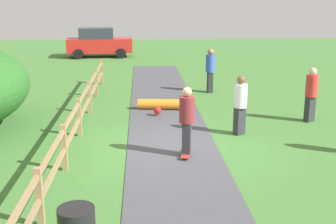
% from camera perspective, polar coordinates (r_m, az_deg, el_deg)
% --- Properties ---
extents(ground_plane, '(60.00, 60.00, 0.00)m').
position_cam_1_polar(ground_plane, '(11.63, 0.60, -4.82)').
color(ground_plane, '#427533').
extents(asphalt_path, '(2.40, 28.00, 0.02)m').
position_cam_1_polar(asphalt_path, '(11.63, 0.60, -4.77)').
color(asphalt_path, '#47474C').
rests_on(asphalt_path, ground_plane).
extents(wooden_fence, '(0.12, 18.12, 1.10)m').
position_cam_1_polar(wooden_fence, '(11.54, -12.38, -1.86)').
color(wooden_fence, '#997A51').
rests_on(wooden_fence, ground_plane).
extents(skater_riding, '(0.45, 0.82, 1.76)m').
position_cam_1_polar(skater_riding, '(10.81, 2.47, -0.81)').
color(skater_riding, '#B23326').
rests_on(skater_riding, asphalt_path).
extents(skater_fallen, '(1.57, 1.28, 0.36)m').
position_cam_1_polar(skater_fallen, '(15.45, -1.12, 0.96)').
color(skater_fallen, orange).
rests_on(skater_fallen, asphalt_path).
extents(bystander_white, '(0.53, 0.53, 1.74)m').
position_cam_1_polar(bystander_white, '(12.74, 9.40, 1.25)').
color(bystander_white, '#2D2D33').
rests_on(bystander_white, ground_plane).
extents(bystander_red, '(0.52, 0.52, 1.75)m').
position_cam_1_polar(bystander_red, '(14.63, 18.18, 2.48)').
color(bystander_red, '#2D2D33').
rests_on(bystander_red, ground_plane).
extents(bystander_blue, '(0.40, 0.40, 1.82)m').
position_cam_1_polar(bystander_blue, '(18.28, 5.53, 5.68)').
color(bystander_blue, '#2D2D33').
rests_on(bystander_blue, ground_plane).
extents(parked_car_red, '(4.32, 2.25, 1.92)m').
position_cam_1_polar(parked_car_red, '(29.41, -9.02, 8.96)').
color(parked_car_red, red).
rests_on(parked_car_red, ground_plane).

